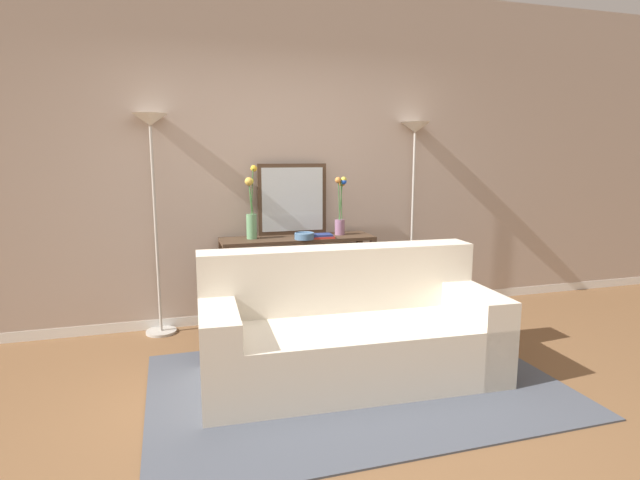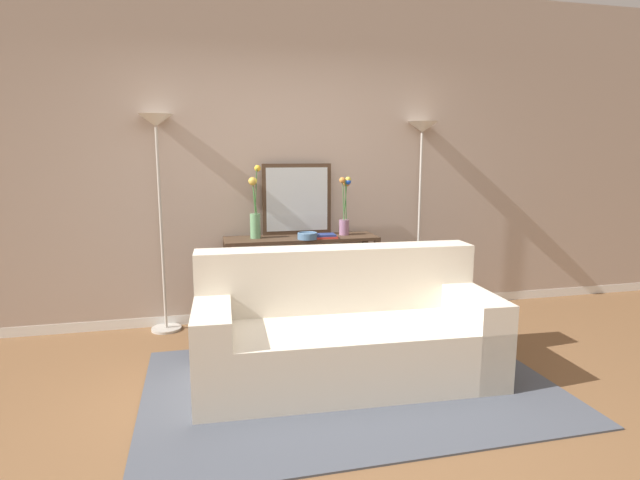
% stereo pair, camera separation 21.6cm
% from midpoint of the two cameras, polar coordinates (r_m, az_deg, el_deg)
% --- Properties ---
extents(ground_plane, '(16.00, 16.00, 0.02)m').
position_cam_midpoint_polar(ground_plane, '(3.13, 3.63, -20.04)').
color(ground_plane, brown).
extents(back_wall, '(12.00, 0.15, 3.04)m').
position_cam_midpoint_polar(back_wall, '(4.74, -3.68, 9.28)').
color(back_wall, white).
rests_on(back_wall, ground).
extents(area_rug, '(2.70, 1.79, 0.01)m').
position_cam_midpoint_polar(area_rug, '(3.56, 5.20, -15.98)').
color(area_rug, '#474C56').
rests_on(area_rug, ground).
extents(couch, '(2.06, 0.97, 0.88)m').
position_cam_midpoint_polar(couch, '(3.58, 4.49, -10.45)').
color(couch, beige).
rests_on(couch, ground).
extents(console_table, '(1.36, 0.39, 0.81)m').
position_cam_midpoint_polar(console_table, '(4.57, -0.74, -2.72)').
color(console_table, '#473323').
rests_on(console_table, ground).
extents(floor_lamp_left, '(0.28, 0.28, 1.87)m').
position_cam_midpoint_polar(floor_lamp_left, '(4.49, -16.47, 8.31)').
color(floor_lamp_left, '#B7B2A8').
rests_on(floor_lamp_left, ground).
extents(floor_lamp_right, '(0.28, 0.28, 1.85)m').
position_cam_midpoint_polar(floor_lamp_right, '(4.99, 12.53, 8.34)').
color(floor_lamp_right, '#B7B2A8').
rests_on(floor_lamp_right, ground).
extents(wall_mirror, '(0.64, 0.02, 0.65)m').
position_cam_midpoint_polar(wall_mirror, '(4.64, -1.26, 4.60)').
color(wall_mirror, '#473323').
rests_on(wall_mirror, console_table).
extents(vase_tall_flowers, '(0.11, 0.11, 0.64)m').
position_cam_midpoint_polar(vase_tall_flowers, '(4.44, -5.95, 3.09)').
color(vase_tall_flowers, '#669E6B').
rests_on(vase_tall_flowers, console_table).
extents(vase_short_flowers, '(0.11, 0.10, 0.53)m').
position_cam_midpoint_polar(vase_short_flowers, '(4.62, 4.16, 3.41)').
color(vase_short_flowers, gray).
rests_on(vase_short_flowers, console_table).
extents(fruit_bowl, '(0.17, 0.17, 0.06)m').
position_cam_midpoint_polar(fruit_bowl, '(4.40, -0.01, 0.48)').
color(fruit_bowl, '#4C7093').
rests_on(fruit_bowl, console_table).
extents(book_stack, '(0.22, 0.16, 0.03)m').
position_cam_midpoint_polar(book_stack, '(4.46, 1.95, 0.44)').
color(book_stack, '#BC3328').
rests_on(book_stack, console_table).
extents(book_row_under_console, '(0.24, 0.16, 0.13)m').
position_cam_midpoint_polar(book_row_under_console, '(4.63, -6.13, -9.14)').
color(book_row_under_console, silver).
rests_on(book_row_under_console, ground).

